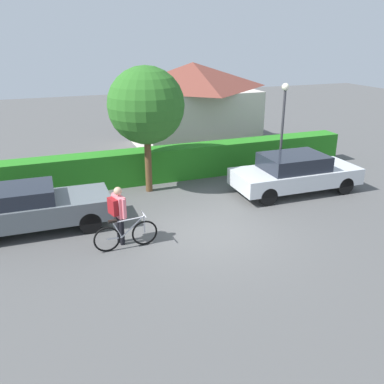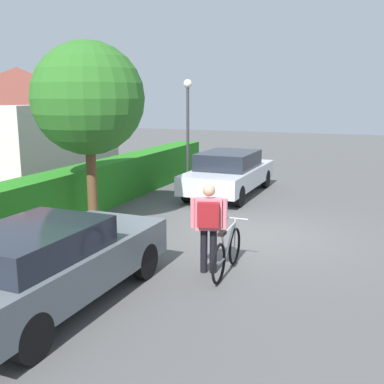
{
  "view_description": "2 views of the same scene",
  "coord_description": "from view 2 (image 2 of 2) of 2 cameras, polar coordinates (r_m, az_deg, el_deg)",
  "views": [
    {
      "loc": [
        -4.32,
        -9.92,
        5.39
      ],
      "look_at": [
        -0.35,
        0.61,
        1.07
      ],
      "focal_mm": 38.83,
      "sensor_mm": 36.0,
      "label": 1
    },
    {
      "loc": [
        -10.21,
        -2.5,
        3.2
      ],
      "look_at": [
        -1.32,
        1.07,
        1.2
      ],
      "focal_mm": 43.98,
      "sensor_mm": 36.0,
      "label": 2
    }
  ],
  "objects": [
    {
      "name": "person_rider",
      "position": [
        8.4,
        2.03,
        -3.44
      ],
      "size": [
        0.44,
        0.64,
        1.64
      ],
      "color": "black",
      "rests_on": "ground"
    },
    {
      "name": "tree_kerbside",
      "position": [
        11.41,
        -12.48,
        10.96
      ],
      "size": [
        2.64,
        2.64,
        4.42
      ],
      "color": "brown",
      "rests_on": "ground"
    },
    {
      "name": "street_lamp",
      "position": [
        15.89,
        -0.52,
        8.99
      ],
      "size": [
        0.28,
        0.28,
        3.68
      ],
      "color": "#38383D",
      "rests_on": "ground"
    },
    {
      "name": "parked_car_near",
      "position": [
        7.45,
        -16.66,
        -8.08
      ],
      "size": [
        4.26,
        1.75,
        1.36
      ],
      "color": "slate",
      "rests_on": "ground"
    },
    {
      "name": "house_distant",
      "position": [
        17.72,
        -20.06,
        7.52
      ],
      "size": [
        5.68,
        4.86,
        4.11
      ],
      "color": "beige",
      "rests_on": "ground"
    },
    {
      "name": "hedge_row",
      "position": [
        12.89,
        -13.89,
        -0.03
      ],
      "size": [
        15.91,
        0.9,
        1.27
      ],
      "primitive_type": "cube",
      "color": "#25781E",
      "rests_on": "ground"
    },
    {
      "name": "bicycle",
      "position": [
        8.58,
        4.28,
        -7.34
      ],
      "size": [
        1.73,
        0.5,
        0.92
      ],
      "color": "black",
      "rests_on": "ground"
    },
    {
      "name": "parked_car_far",
      "position": [
        15.2,
        4.52,
        2.4
      ],
      "size": [
        4.58,
        1.89,
        1.4
      ],
      "color": "silver",
      "rests_on": "ground"
    },
    {
      "name": "ground_plane",
      "position": [
        10.99,
        7.79,
        -5.24
      ],
      "size": [
        60.0,
        60.0,
        0.0
      ],
      "primitive_type": "plane",
      "color": "#505050"
    }
  ]
}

